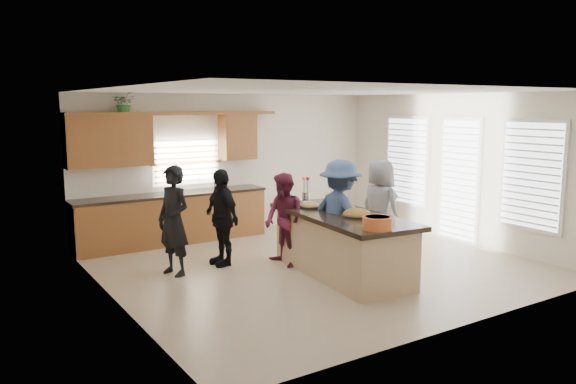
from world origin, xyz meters
TOP-DOWN VIEW (x-y plane):
  - floor at (0.00, 0.00)m, footprint 6.50×6.50m
  - room_shell at (0.00, 0.00)m, footprint 6.52×6.02m
  - back_cabinetry at (-1.47, 2.73)m, footprint 4.08×0.66m
  - right_wall_glazing at (3.22, -0.13)m, footprint 0.06×4.00m
  - island at (0.03, -0.59)m, footprint 1.41×2.80m
  - platter_front at (0.07, -0.89)m, footprint 0.47×0.47m
  - platter_mid at (0.21, -0.39)m, footprint 0.44×0.44m
  - platter_back at (-0.09, 0.09)m, footprint 0.33×0.33m
  - salad_bowl at (-0.25, -1.70)m, footprint 0.40×0.40m
  - clear_cup at (0.21, -1.51)m, footprint 0.08×0.08m
  - plate_stack at (0.02, 0.29)m, footprint 0.20×0.20m
  - flower_vase at (0.22, 0.64)m, footprint 0.14×0.14m
  - potted_plant at (-2.20, 2.82)m, footprint 0.47×0.43m
  - woman_left_back at (-2.14, 0.78)m, footprint 0.58×0.71m
  - woman_left_mid at (-0.46, 0.28)m, footprint 0.58×0.74m
  - woman_left_front at (-1.28, 0.88)m, footprint 0.44×0.94m
  - woman_right_back at (0.10, -0.46)m, footprint 0.79×1.21m
  - woman_right_front at (1.23, -0.12)m, footprint 0.57×0.85m

SIDE VIEW (x-z plane):
  - floor at x=0.00m, z-range 0.00..0.00m
  - island at x=0.03m, z-range -0.02..0.93m
  - woman_left_mid at x=-0.46m, z-range 0.00..1.51m
  - woman_left_front at x=-1.28m, z-range 0.00..1.58m
  - woman_right_front at x=1.23m, z-range 0.00..1.68m
  - woman_left_back at x=-2.14m, z-range 0.00..1.69m
  - woman_right_back at x=0.10m, z-range 0.00..1.76m
  - back_cabinetry at x=-1.47m, z-range -0.32..2.14m
  - plate_stack at x=0.02m, z-range 0.95..1.00m
  - platter_back at x=-0.09m, z-range 0.91..1.04m
  - platter_mid at x=0.21m, z-range 0.89..1.07m
  - platter_front at x=0.07m, z-range 0.88..1.07m
  - clear_cup at x=0.21m, z-range 0.95..1.04m
  - salad_bowl at x=-0.25m, z-range 0.96..1.13m
  - flower_vase at x=0.22m, z-range 0.95..1.37m
  - right_wall_glazing at x=3.22m, z-range 0.22..2.47m
  - room_shell at x=0.00m, z-range 0.50..3.31m
  - potted_plant at x=-2.20m, z-range 2.40..2.83m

